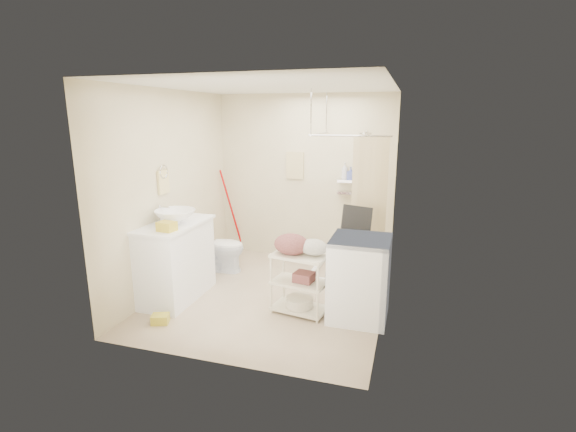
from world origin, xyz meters
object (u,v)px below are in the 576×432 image
Objects in this scene: toilet at (220,246)px; washing_machine at (359,278)px; vanity at (175,261)px; laundry_rack at (300,278)px.

washing_machine is at bearing -116.05° from toilet.
vanity is 2.30m from washing_machine.
laundry_rack is (1.50, -1.00, 0.06)m from toilet.
vanity reaches higher than toilet.
vanity is 1.04m from toilet.
washing_machine reaches higher than toilet.
washing_machine is (2.30, 0.12, -0.02)m from vanity.
toilet is at bearing 83.05° from vanity.
washing_machine is 1.10× the size of laundry_rack.
vanity is 1.62m from laundry_rack.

